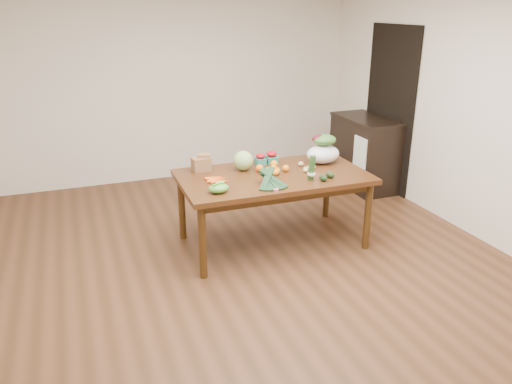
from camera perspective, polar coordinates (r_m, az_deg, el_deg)
name	(u,v)px	position (r m, az deg, el deg)	size (l,w,h in m)	color
floor	(252,274)	(4.65, -0.42, -9.32)	(6.00, 6.00, 0.00)	#58331E
room_walls	(252,130)	(4.14, -0.47, 7.08)	(5.02, 6.02, 2.70)	white
dining_table	(273,209)	(5.06, 1.92, -2.00)	(1.85, 1.03, 0.75)	#4C2711
doorway_dark	(389,109)	(6.75, 14.99, 9.10)	(0.02, 1.00, 2.10)	black
cabinet	(364,153)	(6.82, 12.24, 4.43)	(0.52, 1.02, 0.94)	black
dish_towel	(360,155)	(6.42, 11.78, 4.19)	(0.02, 0.28, 0.45)	white
paper_bag	(201,163)	(5.03, -6.30, 3.31)	(0.24, 0.20, 0.17)	olive
cabbage	(243,161)	(5.02, -1.46, 3.60)	(0.20, 0.20, 0.20)	#ADDB7E
strawberry_basket_a	(261,160)	(5.22, 0.52, 3.67)	(0.10, 0.10, 0.09)	red
strawberry_basket_b	(272,158)	(5.26, 1.79, 3.85)	(0.11, 0.11, 0.10)	red
orange_a	(260,168)	(4.98, 0.42, 2.72)	(0.08, 0.08, 0.08)	#E64F0E
orange_b	(274,164)	(5.11, 2.07, 3.18)	(0.08, 0.08, 0.08)	#FF9A0F
orange_c	(286,168)	(5.00, 3.43, 2.72)	(0.07, 0.07, 0.07)	orange
mandarin_cluster	(274,169)	(4.93, 2.04, 2.62)	(0.18, 0.18, 0.10)	#FDA90F
carrots	(218,179)	(4.76, -4.34, 1.47)	(0.22, 0.19, 0.03)	orange
snap_pea_bag	(219,188)	(4.44, -4.29, 0.43)	(0.19, 0.14, 0.08)	#56AB3A
kale_bunch	(272,179)	(4.55, 1.84, 1.49)	(0.32, 0.40, 0.16)	black
asparagus_bundle	(312,168)	(4.75, 6.37, 2.76)	(0.08, 0.08, 0.25)	#427736
potato_a	(306,169)	(5.04, 5.71, 2.63)	(0.05, 0.05, 0.05)	tan
potato_b	(305,171)	(5.00, 5.68, 2.46)	(0.05, 0.04, 0.04)	#DCC27E
potato_c	(310,168)	(5.08, 6.16, 2.78)	(0.05, 0.05, 0.05)	tan
potato_d	(301,164)	(5.19, 5.15, 3.22)	(0.06, 0.05, 0.05)	#CDBB76
potato_e	(313,167)	(5.10, 6.55, 2.85)	(0.05, 0.05, 0.05)	tan
avocado_a	(323,178)	(4.77, 7.68, 1.59)	(0.06, 0.09, 0.06)	black
avocado_b	(330,175)	(4.86, 8.46, 1.96)	(0.07, 0.10, 0.07)	black
salad_bag	(323,150)	(5.29, 7.68, 4.73)	(0.36, 0.27, 0.28)	white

